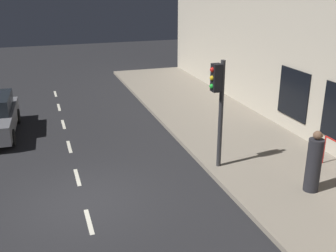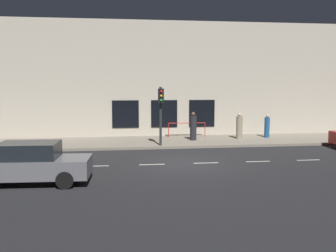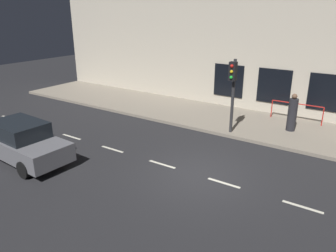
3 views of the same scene
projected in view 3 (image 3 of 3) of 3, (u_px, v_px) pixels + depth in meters
ground_plane at (198, 175)px, 11.75m from camera, size 60.00×60.00×0.00m
sidewalk at (257, 125)px, 16.62m from camera, size 4.50×32.00×0.15m
building_facade at (281, 42)px, 17.28m from camera, size 0.65×32.00×8.07m
lane_centre_line at (224, 183)px, 11.23m from camera, size 0.12×27.20×0.01m
traffic_light at (233, 84)px, 14.65m from camera, size 0.49×0.32×3.45m
parked_car_2 at (22, 142)px, 12.69m from camera, size 1.98×4.28×1.58m
pedestrian_0 at (292, 114)px, 15.46m from camera, size 0.58×0.58×1.81m
red_railing at (297, 108)px, 16.75m from camera, size 0.05×2.60×0.97m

